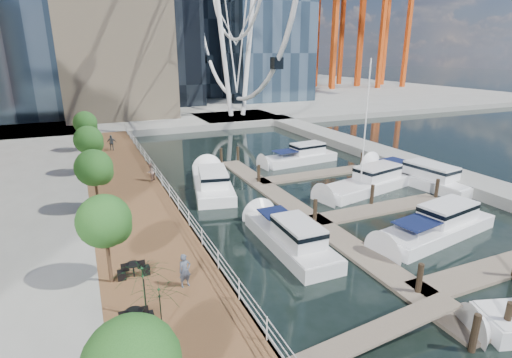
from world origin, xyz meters
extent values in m
plane|color=black|center=(0.00, 0.00, 0.00)|extent=(520.00, 520.00, 0.00)
cube|color=brown|center=(-9.00, 15.00, 0.50)|extent=(6.00, 60.00, 1.00)
cube|color=#595954|center=(-6.00, 15.00, 0.50)|extent=(0.25, 60.00, 1.00)
cube|color=gray|center=(0.00, 102.00, 0.50)|extent=(200.00, 114.00, 1.00)
cube|color=gray|center=(20.00, 20.00, 0.50)|extent=(4.00, 60.00, 1.00)
cube|color=gray|center=(14.00, 52.00, 0.50)|extent=(14.00, 12.00, 1.00)
cube|color=#6D6051|center=(3.00, 10.00, 0.10)|extent=(2.00, 32.00, 0.20)
cube|color=#6D6051|center=(9.00, -2.00, 0.10)|extent=(12.00, 2.00, 0.20)
cube|color=#6D6051|center=(9.00, 8.00, 0.10)|extent=(12.00, 2.00, 0.20)
cube|color=#6D6051|center=(9.00, 18.00, 0.10)|extent=(12.00, 2.00, 0.20)
cylinder|color=white|center=(11.50, 52.00, 14.00)|extent=(0.80, 0.80, 26.00)
cylinder|color=white|center=(16.50, 52.00, 14.00)|extent=(0.80, 0.80, 26.00)
cylinder|color=#3F2B1C|center=(-11.40, 4.00, 2.20)|extent=(0.20, 0.20, 2.40)
sphere|color=#265B1E|center=(-11.40, 4.00, 4.30)|extent=(2.60, 2.60, 2.60)
cylinder|color=#3F2B1C|center=(-11.40, 14.00, 2.20)|extent=(0.20, 0.20, 2.40)
sphere|color=#265B1E|center=(-11.40, 14.00, 4.30)|extent=(2.60, 2.60, 2.60)
cylinder|color=#3F2B1C|center=(-11.40, 24.00, 2.20)|extent=(0.20, 0.20, 2.40)
sphere|color=#265B1E|center=(-11.40, 24.00, 4.30)|extent=(2.60, 2.60, 2.60)
cylinder|color=#3F2B1C|center=(-11.40, 34.00, 2.20)|extent=(0.20, 0.20, 2.40)
sphere|color=#265B1E|center=(-11.40, 34.00, 4.30)|extent=(2.60, 2.60, 2.60)
imported|color=#444B5A|center=(-8.10, 2.10, 1.85)|extent=(0.69, 0.53, 1.71)
imported|color=gray|center=(-6.73, 19.80, 1.82)|extent=(1.00, 1.00, 1.63)
imported|color=#373F44|center=(-8.86, 33.30, 1.90)|extent=(1.10, 0.55, 1.81)
imported|color=#0E3618|center=(-9.82, -0.87, 2.07)|extent=(2.44, 2.48, 2.15)
imported|color=#103D1D|center=(-10.22, 0.55, 2.22)|extent=(3.24, 3.27, 2.43)
camera|label=1|loc=(-11.83, -14.91, 12.01)|focal=28.00mm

